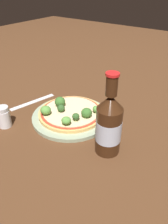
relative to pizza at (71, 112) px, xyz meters
The scene contains 13 objects.
ground_plane 0.03m from the pizza, ahead, with size 3.00×3.00×0.00m, color #4C2D19.
plate 0.02m from the pizza, 65.60° to the right, with size 0.26×0.26×0.01m.
pizza is the anchor object (origin of this frame).
broccoli_floret_0 0.05m from the pizza, behind, with size 0.04×0.04×0.03m.
broccoli_floret_1 0.09m from the pizza, 61.25° to the right, with size 0.03×0.03×0.03m.
broccoli_floret_2 0.04m from the pizza, 129.28° to the right, with size 0.03×0.03×0.03m.
broccoli_floret_3 0.09m from the pizza, 25.67° to the left, with size 0.02×0.02×0.02m.
broccoli_floret_4 0.07m from the pizza, 38.13° to the right, with size 0.02×0.02×0.03m.
broccoli_floret_5 0.07m from the pizza, ahead, with size 0.03×0.03×0.03m.
broccoli_floret_6 0.09m from the pizza, 125.47° to the right, with size 0.03×0.03×0.03m.
beer_bottle 0.21m from the pizza, 21.19° to the right, with size 0.07×0.07×0.23m.
pepper_shaker 0.21m from the pizza, 129.55° to the right, with size 0.04×0.04×0.07m.
fork 0.18m from the pizza, behind, with size 0.06×0.18×0.00m.
Camera 1 is at (0.38, -0.47, 0.41)m, focal length 35.00 mm.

